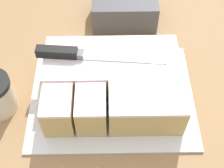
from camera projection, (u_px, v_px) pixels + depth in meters
cake_board at (112, 96)px, 0.75m from camera, size 0.38×0.30×0.01m
cake at (113, 83)px, 0.71m from camera, size 0.31×0.22×0.09m
knife at (71, 54)px, 0.69m from camera, size 0.29×0.05×0.02m
storage_box at (124, 8)px, 0.88m from camera, size 0.18×0.13×0.08m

